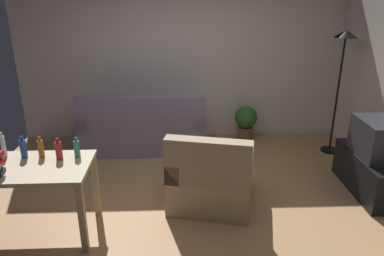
{
  "coord_description": "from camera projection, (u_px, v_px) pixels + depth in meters",
  "views": [
    {
      "loc": [
        -0.07,
        -3.69,
        2.35
      ],
      "look_at": [
        0.1,
        0.5,
        0.75
      ],
      "focal_mm": 34.5,
      "sensor_mm": 36.0,
      "label": 1
    }
  ],
  "objects": [
    {
      "name": "bottle_tall",
      "position": [
        77.0,
        149.0,
        3.67
      ],
      "size": [
        0.06,
        0.06,
        0.21
      ],
      "color": "teal",
      "rests_on": "desk"
    },
    {
      "name": "tv",
      "position": [
        377.0,
        138.0,
        4.31
      ],
      "size": [
        0.41,
        0.6,
        0.44
      ],
      "rotation": [
        0.0,
        0.0,
        1.57
      ],
      "color": "#2D2D33",
      "rests_on": "tv_stand"
    },
    {
      "name": "desk",
      "position": [
        28.0,
        176.0,
        3.55
      ],
      "size": [
        1.2,
        0.71,
        0.76
      ],
      "rotation": [
        0.0,
        0.0,
        0.01
      ],
      "color": "#C6B28E",
      "rests_on": "ground_plane"
    },
    {
      "name": "bottle_clear",
      "position": [
        3.0,
        146.0,
        3.66
      ],
      "size": [
        0.05,
        0.05,
        0.26
      ],
      "color": "silver",
      "rests_on": "desk"
    },
    {
      "name": "torchiere_lamp",
      "position": [
        342.0,
        59.0,
        5.17
      ],
      "size": [
        0.32,
        0.32,
        1.81
      ],
      "color": "black",
      "rests_on": "ground_plane"
    },
    {
      "name": "potted_plant",
      "position": [
        246.0,
        121.0,
        5.98
      ],
      "size": [
        0.36,
        0.36,
        0.57
      ],
      "color": "brown",
      "rests_on": "ground_plane"
    },
    {
      "name": "bottle_amber",
      "position": [
        41.0,
        148.0,
        3.67
      ],
      "size": [
        0.06,
        0.06,
        0.22
      ],
      "color": "#9E6019",
      "rests_on": "desk"
    },
    {
      "name": "wall_rear",
      "position": [
        182.0,
        55.0,
        5.86
      ],
      "size": [
        5.2,
        0.1,
        2.7
      ],
      "primitive_type": "cube",
      "color": "silver",
      "rests_on": "ground_plane"
    },
    {
      "name": "bottle_red",
      "position": [
        59.0,
        150.0,
        3.61
      ],
      "size": [
        0.07,
        0.07,
        0.22
      ],
      "color": "#AD2323",
      "rests_on": "desk"
    },
    {
      "name": "armchair",
      "position": [
        211.0,
        179.0,
        4.17
      ],
      "size": [
        1.07,
        1.02,
        0.92
      ],
      "rotation": [
        0.0,
        0.0,
        2.92
      ],
      "color": "tan",
      "rests_on": "ground_plane"
    },
    {
      "name": "couch",
      "position": [
        144.0,
        130.0,
        5.64
      ],
      "size": [
        1.84,
        0.84,
        0.92
      ],
      "rotation": [
        0.0,
        0.0,
        3.14
      ],
      "color": "gray",
      "rests_on": "ground_plane"
    },
    {
      "name": "ground_plane",
      "position": [
        185.0,
        204.0,
        4.29
      ],
      "size": [
        5.2,
        4.4,
        0.02
      ],
      "primitive_type": "cube",
      "color": "tan"
    },
    {
      "name": "tv_stand",
      "position": [
        370.0,
        173.0,
        4.47
      ],
      "size": [
        0.44,
        1.1,
        0.48
      ],
      "rotation": [
        0.0,
        0.0,
        1.57
      ],
      "color": "black",
      "rests_on": "ground_plane"
    },
    {
      "name": "bottle_blue",
      "position": [
        23.0,
        148.0,
        3.65
      ],
      "size": [
        0.06,
        0.06,
        0.23
      ],
      "color": "#2347A3",
      "rests_on": "desk"
    }
  ]
}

